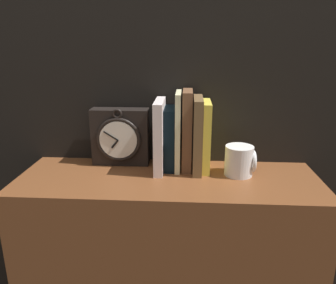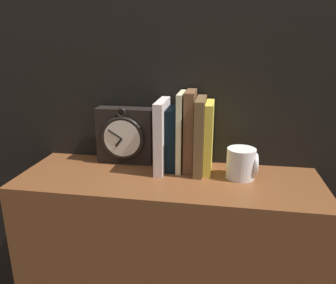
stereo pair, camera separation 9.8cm
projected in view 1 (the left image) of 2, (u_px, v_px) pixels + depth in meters
wall_back at (172, 27)px, 1.06m from camera, size 6.00×0.05×2.60m
clock at (120, 137)px, 1.10m from camera, size 0.19×0.07×0.20m
book_slot0_white at (160, 136)px, 1.05m from camera, size 0.03×0.16×0.23m
book_slot1_black at (170, 138)px, 1.07m from camera, size 0.04×0.12×0.20m
book_slot2_cream at (178, 131)px, 1.06m from camera, size 0.02×0.12×0.25m
book_slot3_brown at (187, 130)px, 1.06m from camera, size 0.03×0.12×0.26m
book_slot4_brown at (198, 135)px, 1.04m from camera, size 0.03×0.15×0.24m
book_slot5_yellow at (206, 136)px, 1.05m from camera, size 0.02×0.13×0.23m
mug at (240, 161)px, 1.02m from camera, size 0.09×0.09×0.09m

